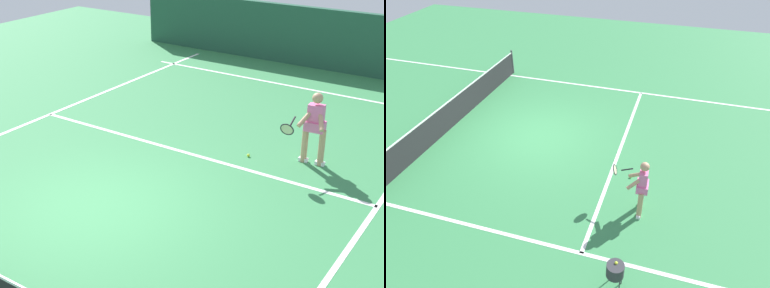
# 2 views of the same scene
# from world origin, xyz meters

# --- Properties ---
(ground_plane) EXTENTS (27.92, 27.92, 0.00)m
(ground_plane) POSITION_xyz_m (0.00, 0.00, 0.00)
(ground_plane) COLOR #38844C
(court_back_wall) EXTENTS (13.34, 0.24, 1.90)m
(court_back_wall) POSITION_xyz_m (0.00, -10.44, 0.95)
(court_back_wall) COLOR #23513D
(court_back_wall) RESTS_ON ground
(baseline_marking) EXTENTS (9.34, 0.10, 0.01)m
(baseline_marking) POSITION_xyz_m (0.00, -8.24, 0.00)
(baseline_marking) COLOR white
(baseline_marking) RESTS_ON ground
(service_line_marking) EXTENTS (8.34, 0.10, 0.01)m
(service_line_marking) POSITION_xyz_m (0.00, -2.76, 0.00)
(service_line_marking) COLOR white
(service_line_marking) RESTS_ON ground
(tennis_player) EXTENTS (0.75, 0.97, 1.55)m
(tennis_player) POSITION_xyz_m (-2.48, -3.75, 0.85)
(tennis_player) COLOR tan
(tennis_player) RESTS_ON ground
(tennis_ball_near) EXTENTS (0.07, 0.07, 0.07)m
(tennis_ball_near) POSITION_xyz_m (-1.24, -3.33, 0.03)
(tennis_ball_near) COLOR #D1E533
(tennis_ball_near) RESTS_ON ground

